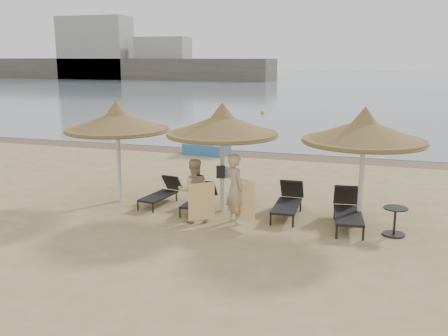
{
  "coord_description": "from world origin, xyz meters",
  "views": [
    {
      "loc": [
        4.37,
        -12.52,
        4.42
      ],
      "look_at": [
        0.05,
        1.2,
        1.19
      ],
      "focal_mm": 40.0,
      "sensor_mm": 36.0,
      "label": 1
    }
  ],
  "objects_px": {
    "side_table": "(395,222)",
    "palapa_center": "(222,125)",
    "palapa_left": "(117,122)",
    "lounger_near_right": "(288,201)",
    "pedal_boat": "(206,147)",
    "person_left": "(194,186)",
    "palapa_right": "(364,131)",
    "lounger_far_left": "(163,192)",
    "lounger_near_left": "(200,198)",
    "person_right": "(235,183)",
    "lounger_far_right": "(348,209)"
  },
  "relations": [
    {
      "from": "lounger_far_left",
      "to": "lounger_near_right",
      "type": "xyz_separation_m",
      "value": [
        3.87,
        0.06,
        0.05
      ]
    },
    {
      "from": "palapa_right",
      "to": "lounger_near_right",
      "type": "bearing_deg",
      "value": 170.95
    },
    {
      "from": "lounger_far_left",
      "to": "lounger_near_left",
      "type": "bearing_deg",
      "value": -1.24
    },
    {
      "from": "person_left",
      "to": "side_table",
      "type": "bearing_deg",
      "value": 161.66
    },
    {
      "from": "palapa_center",
      "to": "lounger_far_right",
      "type": "distance_m",
      "value": 4.14
    },
    {
      "from": "person_right",
      "to": "pedal_boat",
      "type": "xyz_separation_m",
      "value": [
        -4.0,
        8.99,
        -0.77
      ]
    },
    {
      "from": "palapa_center",
      "to": "lounger_far_left",
      "type": "bearing_deg",
      "value": 174.3
    },
    {
      "from": "person_right",
      "to": "palapa_left",
      "type": "bearing_deg",
      "value": 29.01
    },
    {
      "from": "palapa_right",
      "to": "lounger_near_left",
      "type": "height_order",
      "value": "palapa_right"
    },
    {
      "from": "palapa_center",
      "to": "person_right",
      "type": "bearing_deg",
      "value": -54.76
    },
    {
      "from": "lounger_near_left",
      "to": "person_right",
      "type": "distance_m",
      "value": 1.77
    },
    {
      "from": "side_table",
      "to": "person_right",
      "type": "height_order",
      "value": "person_right"
    },
    {
      "from": "lounger_near_left",
      "to": "person_right",
      "type": "xyz_separation_m",
      "value": [
        1.32,
        -0.89,
        0.77
      ]
    },
    {
      "from": "palapa_right",
      "to": "side_table",
      "type": "bearing_deg",
      "value": -32.01
    },
    {
      "from": "lounger_far_left",
      "to": "person_right",
      "type": "distance_m",
      "value": 2.96
    },
    {
      "from": "lounger_far_right",
      "to": "side_table",
      "type": "height_order",
      "value": "lounger_far_right"
    },
    {
      "from": "palapa_center",
      "to": "person_left",
      "type": "distance_m",
      "value": 1.94
    },
    {
      "from": "side_table",
      "to": "person_right",
      "type": "xyz_separation_m",
      "value": [
        -4.1,
        -0.3,
        0.77
      ]
    },
    {
      "from": "palapa_center",
      "to": "palapa_right",
      "type": "height_order",
      "value": "palapa_right"
    },
    {
      "from": "palapa_center",
      "to": "palapa_right",
      "type": "bearing_deg",
      "value": -0.9
    },
    {
      "from": "person_right",
      "to": "pedal_boat",
      "type": "height_order",
      "value": "person_right"
    },
    {
      "from": "palapa_left",
      "to": "lounger_near_left",
      "type": "height_order",
      "value": "palapa_left"
    },
    {
      "from": "palapa_center",
      "to": "person_right",
      "type": "height_order",
      "value": "palapa_center"
    },
    {
      "from": "palapa_center",
      "to": "side_table",
      "type": "xyz_separation_m",
      "value": [
        4.75,
        -0.62,
        -2.18
      ]
    },
    {
      "from": "lounger_near_right",
      "to": "side_table",
      "type": "relative_size",
      "value": 2.77
    },
    {
      "from": "lounger_near_right",
      "to": "person_right",
      "type": "xyz_separation_m",
      "value": [
        -1.24,
        -1.17,
        0.71
      ]
    },
    {
      "from": "palapa_center",
      "to": "side_table",
      "type": "distance_m",
      "value": 5.26
    },
    {
      "from": "palapa_right",
      "to": "side_table",
      "type": "relative_size",
      "value": 4.41
    },
    {
      "from": "lounger_far_left",
      "to": "lounger_far_right",
      "type": "distance_m",
      "value": 5.56
    },
    {
      "from": "lounger_far_left",
      "to": "side_table",
      "type": "bearing_deg",
      "value": 1.34
    },
    {
      "from": "person_left",
      "to": "pedal_boat",
      "type": "height_order",
      "value": "person_left"
    },
    {
      "from": "palapa_left",
      "to": "side_table",
      "type": "relative_size",
      "value": 4.35
    },
    {
      "from": "lounger_far_right",
      "to": "person_left",
      "type": "xyz_separation_m",
      "value": [
        -4.02,
        -0.99,
        0.59
      ]
    },
    {
      "from": "palapa_right",
      "to": "lounger_far_left",
      "type": "xyz_separation_m",
      "value": [
        -5.85,
        0.26,
        -2.18
      ]
    },
    {
      "from": "person_left",
      "to": "person_right",
      "type": "distance_m",
      "value": 1.13
    },
    {
      "from": "palapa_right",
      "to": "lounger_far_left",
      "type": "distance_m",
      "value": 6.24
    },
    {
      "from": "palapa_left",
      "to": "palapa_center",
      "type": "bearing_deg",
      "value": -0.88
    },
    {
      "from": "person_left",
      "to": "lounger_far_left",
      "type": "bearing_deg",
      "value": -65.05
    },
    {
      "from": "palapa_right",
      "to": "side_table",
      "type": "height_order",
      "value": "palapa_right"
    },
    {
      "from": "side_table",
      "to": "palapa_center",
      "type": "bearing_deg",
      "value": 172.61
    },
    {
      "from": "palapa_right",
      "to": "person_left",
      "type": "bearing_deg",
      "value": -166.0
    },
    {
      "from": "lounger_near_right",
      "to": "pedal_boat",
      "type": "bearing_deg",
      "value": 122.47
    },
    {
      "from": "palapa_center",
      "to": "pedal_boat",
      "type": "distance_m",
      "value": 9.01
    },
    {
      "from": "palapa_center",
      "to": "lounger_near_left",
      "type": "distance_m",
      "value": 2.28
    },
    {
      "from": "palapa_left",
      "to": "palapa_center",
      "type": "xyz_separation_m",
      "value": [
        3.36,
        -0.05,
        0.03
      ]
    },
    {
      "from": "lounger_far_left",
      "to": "side_table",
      "type": "distance_m",
      "value": 6.79
    },
    {
      "from": "palapa_right",
      "to": "person_right",
      "type": "relative_size",
      "value": 1.44
    },
    {
      "from": "lounger_near_left",
      "to": "lounger_far_right",
      "type": "xyz_separation_m",
      "value": [
        4.24,
        -0.12,
        0.08
      ]
    },
    {
      "from": "lounger_far_right",
      "to": "pedal_boat",
      "type": "height_order",
      "value": "lounger_far_right"
    },
    {
      "from": "lounger_near_left",
      "to": "side_table",
      "type": "distance_m",
      "value": 5.46
    }
  ]
}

